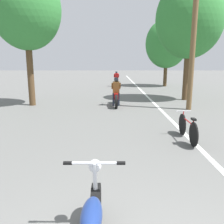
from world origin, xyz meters
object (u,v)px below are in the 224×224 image
roadside_tree_left (26,10)px  bicycle_parked (188,128)px  roadside_tree_right_near (190,19)px  motorcycle_rider_lead (117,95)px  roadside_tree_right_far (167,44)px  utility_pole (195,28)px  motorcycle_rider_far (117,81)px

roadside_tree_left → bicycle_parked: bearing=-41.6°
roadside_tree_right_near → motorcycle_rider_lead: roadside_tree_right_near is taller
roadside_tree_left → bicycle_parked: size_ratio=3.92×
roadside_tree_right_far → motorcycle_rider_lead: bearing=-115.4°
roadside_tree_right_near → roadside_tree_right_far: (0.54, 7.93, -0.76)m
utility_pole → motorcycle_rider_far: (-3.26, 10.57, -3.17)m
roadside_tree_right_near → motorcycle_rider_far: roadside_tree_right_near is taller
utility_pole → motorcycle_rider_far: 11.51m
roadside_tree_left → motorcycle_rider_far: roadside_tree_left is taller
roadside_tree_right_far → motorcycle_rider_far: bearing=-176.2°
utility_pole → roadside_tree_right_far: 10.93m
motorcycle_rider_lead → roadside_tree_left: bearing=178.3°
roadside_tree_right_far → bicycle_parked: (-2.70, -15.38, -3.43)m
roadside_tree_right_near → roadside_tree_left: bearing=-168.0°
roadside_tree_left → roadside_tree_right_near: bearing=12.0°
roadside_tree_right_far → roadside_tree_left: (-9.05, -9.73, 0.91)m
utility_pole → motorcycle_rider_lead: utility_pole is taller
utility_pole → motorcycle_rider_far: bearing=107.1°
bicycle_parked → utility_pole: bearing=71.9°
utility_pole → roadside_tree_right_near: utility_pole is taller
roadside_tree_right_near → motorcycle_rider_far: bearing=117.3°
motorcycle_rider_lead → motorcycle_rider_far: bearing=88.8°
roadside_tree_left → utility_pole: bearing=-8.2°
motorcycle_rider_lead → motorcycle_rider_far: 9.57m
utility_pole → roadside_tree_right_near: size_ratio=1.07×
roadside_tree_right_near → roadside_tree_right_far: 7.99m
roadside_tree_right_near → roadside_tree_right_far: size_ratio=1.13×
motorcycle_rider_far → motorcycle_rider_lead: bearing=-91.2°
roadside_tree_left → motorcycle_rider_lead: (4.37, -0.13, -4.15)m
utility_pole → roadside_tree_right_far: bearing=83.6°
bicycle_parked → roadside_tree_right_near: bearing=73.8°
roadside_tree_right_far → motorcycle_rider_lead: roadside_tree_right_far is taller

